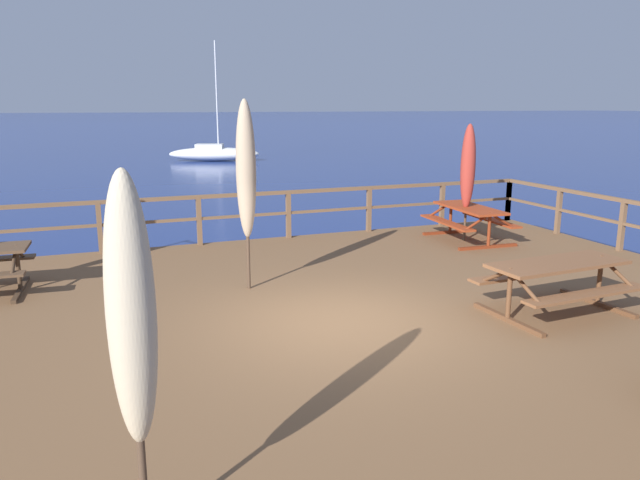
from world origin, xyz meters
The scene contains 9 objects.
ground_plane centered at (0.00, 0.00, 0.00)m, with size 600.00×600.00×0.00m, color navy.
wooden_deck centered at (0.00, 0.00, 0.35)m, with size 14.45×11.28×0.71m, color brown.
railing_waterside_far centered at (0.00, 5.49, 1.47)m, with size 14.25×0.10×1.09m.
picnic_table_front_right centered at (3.06, -0.76, 1.27)m, with size 2.17×1.51×0.78m.
picnic_table_back_left centered at (4.69, 3.78, 1.27)m, with size 1.51×2.04×0.78m.
patio_umbrella_tall_mid_right centered at (-0.81, 2.01, 2.66)m, with size 0.32×0.32×3.07m.
patio_umbrella_short_back centered at (4.61, 3.82, 2.35)m, with size 0.32×0.32×2.58m.
patio_umbrella_tall_back_left centered at (-2.97, -3.48, 2.36)m, with size 0.32×0.32×2.60m.
sailboat_distant centered at (4.78, 33.16, 0.51)m, with size 6.22×3.56×7.72m.
Camera 1 is at (-3.15, -7.38, 3.69)m, focal length 33.96 mm.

